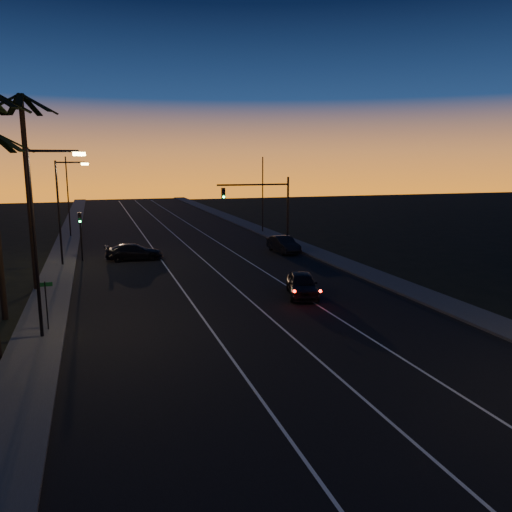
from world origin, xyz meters
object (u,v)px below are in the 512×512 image
object	(u,v)px
right_car	(283,244)
cross_car	(134,252)
signal_mast	(265,201)
lead_car	(302,284)

from	to	relation	value
right_car	cross_car	distance (m)	13.66
signal_mast	cross_car	xyz separation A→B (m)	(-12.35, -1.07, -4.06)
signal_mast	cross_car	size ratio (longest dim) A/B	1.43
lead_car	cross_car	size ratio (longest dim) A/B	1.05
signal_mast	lead_car	bearing A→B (deg)	-100.89
right_car	cross_car	world-z (taller)	right_car
right_car	signal_mast	bearing A→B (deg)	128.05
signal_mast	lead_car	distance (m)	17.35
right_car	cross_car	xyz separation A→B (m)	(-13.65, 0.59, -0.05)
signal_mast	lead_car	world-z (taller)	signal_mast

